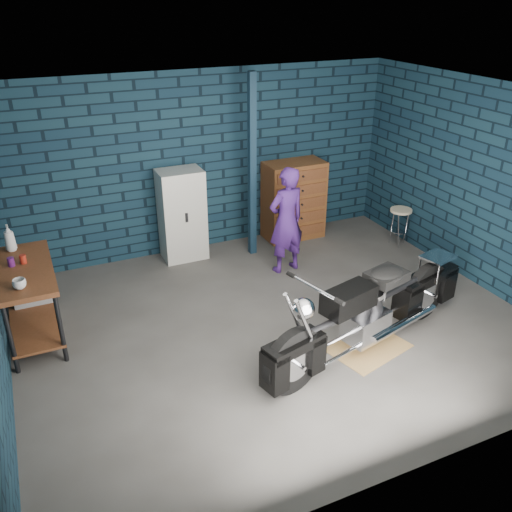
{
  "coord_description": "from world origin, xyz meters",
  "views": [
    {
      "loc": [
        -2.5,
        -4.99,
        3.71
      ],
      "look_at": [
        -0.13,
        0.3,
        0.82
      ],
      "focal_mm": 38.0,
      "sensor_mm": 36.0,
      "label": 1
    }
  ],
  "objects": [
    {
      "name": "shop_stool",
      "position": [
        2.78,
        1.25,
        0.3
      ],
      "size": [
        0.39,
        0.39,
        0.61
      ],
      "primitive_type": null,
      "rotation": [
        0.0,
        0.0,
        -0.18
      ],
      "color": "beige",
      "rests_on": "ground"
    },
    {
      "name": "ground",
      "position": [
        0.0,
        0.0,
        0.0
      ],
      "size": [
        6.0,
        6.0,
        0.0
      ],
      "primitive_type": "plane",
      "color": "#514F4C",
      "rests_on": "ground"
    },
    {
      "name": "locker",
      "position": [
        -0.46,
        2.23,
        0.69
      ],
      "size": [
        0.64,
        0.46,
        1.37
      ],
      "primitive_type": "cube",
      "color": "silver",
      "rests_on": "ground"
    },
    {
      "name": "bottle",
      "position": [
        -2.78,
        1.46,
        1.07
      ],
      "size": [
        0.14,
        0.14,
        0.33
      ],
      "primitive_type": "imported",
      "rotation": [
        0.0,
        0.0,
        0.09
      ],
      "color": "gray",
      "rests_on": "workbench"
    },
    {
      "name": "room_walls",
      "position": [
        0.0,
        0.55,
        1.9
      ],
      "size": [
        6.02,
        5.01,
        2.71
      ],
      "color": "#0F2332",
      "rests_on": "ground"
    },
    {
      "name": "workbench",
      "position": [
        -2.68,
        0.91,
        0.46
      ],
      "size": [
        0.6,
        1.4,
        0.91
      ],
      "primitive_type": "cube",
      "color": "brown",
      "rests_on": "ground"
    },
    {
      "name": "motorcycle",
      "position": [
        0.75,
        -0.86,
        0.57
      ],
      "size": [
        2.68,
        1.34,
        1.14
      ],
      "primitive_type": null,
      "rotation": [
        0.0,
        0.0,
        0.26
      ],
      "color": "black",
      "rests_on": "ground"
    },
    {
      "name": "storage_bin",
      "position": [
        -2.66,
        1.41,
        0.14
      ],
      "size": [
        0.45,
        0.32,
        0.28
      ],
      "primitive_type": "cube",
      "color": "gray",
      "rests_on": "ground"
    },
    {
      "name": "mug_purple",
      "position": [
        -2.8,
        1.03,
        0.96
      ],
      "size": [
        0.08,
        0.08,
        0.1
      ],
      "primitive_type": "cylinder",
      "rotation": [
        0.0,
        0.0,
        -0.02
      ],
      "color": "#50175C",
      "rests_on": "workbench"
    },
    {
      "name": "tool_chest",
      "position": [
        1.41,
        2.23,
        0.63
      ],
      "size": [
        0.94,
        0.52,
        1.26
      ],
      "primitive_type": "cube",
      "color": "brown",
      "rests_on": "ground"
    },
    {
      "name": "cup_a",
      "position": [
        -2.74,
        0.45,
        0.96
      ],
      "size": [
        0.15,
        0.15,
        0.11
      ],
      "primitive_type": "imported",
      "rotation": [
        0.0,
        0.0,
        0.13
      ],
      "color": "beige",
      "rests_on": "workbench"
    },
    {
      "name": "support_post",
      "position": [
        0.55,
        1.95,
        1.35
      ],
      "size": [
        0.1,
        0.1,
        2.7
      ],
      "primitive_type": "cube",
      "color": "#112637",
      "rests_on": "ground"
    },
    {
      "name": "person",
      "position": [
        0.76,
        1.23,
        0.77
      ],
      "size": [
        0.61,
        0.45,
        1.55
      ],
      "primitive_type": "imported",
      "rotation": [
        0.0,
        0.0,
        3.29
      ],
      "color": "#431E73",
      "rests_on": "ground"
    },
    {
      "name": "mug_red",
      "position": [
        -2.67,
        1.05,
        0.96
      ],
      "size": [
        0.09,
        0.09,
        0.1
      ],
      "primitive_type": "cylinder",
      "rotation": [
        0.0,
        0.0,
        0.31
      ],
      "color": "maroon",
      "rests_on": "workbench"
    },
    {
      "name": "drip_mat",
      "position": [
        0.75,
        -0.86,
        0.0
      ],
      "size": [
        1.01,
        0.86,
        0.01
      ],
      "primitive_type": "cube",
      "rotation": [
        0.0,
        0.0,
        0.26
      ],
      "color": "olive",
      "rests_on": "ground"
    }
  ]
}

